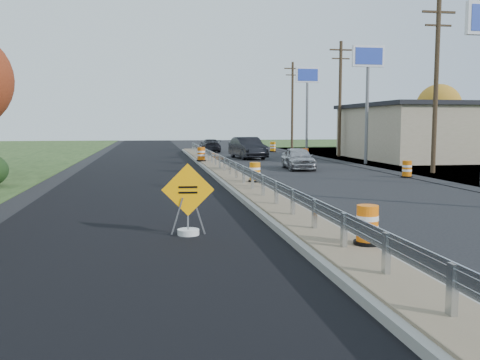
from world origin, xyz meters
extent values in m
plane|color=black|center=(0.00, 0.00, 0.00)|extent=(140.00, 140.00, 0.00)
cube|color=black|center=(-4.40, 10.00, 0.01)|extent=(7.20, 120.00, 0.01)
cube|color=gray|center=(0.00, 8.00, 0.09)|extent=(1.60, 55.00, 0.18)
cube|color=brown|center=(0.00, 8.00, 0.20)|extent=(1.25, 55.00, 0.05)
cube|color=silver|center=(0.00, -12.00, 0.58)|extent=(0.10, 0.15, 0.70)
cube|color=silver|center=(0.00, -10.00, 0.58)|extent=(0.10, 0.15, 0.70)
cube|color=silver|center=(0.00, -8.00, 0.58)|extent=(0.10, 0.15, 0.70)
cube|color=silver|center=(0.00, -6.00, 0.58)|extent=(0.10, 0.15, 0.70)
cube|color=silver|center=(0.00, -4.00, 0.58)|extent=(0.10, 0.15, 0.70)
cube|color=silver|center=(0.00, -2.00, 0.58)|extent=(0.10, 0.15, 0.70)
cube|color=silver|center=(0.00, 0.00, 0.58)|extent=(0.10, 0.15, 0.70)
cube|color=silver|center=(0.00, 2.00, 0.58)|extent=(0.10, 0.15, 0.70)
cube|color=silver|center=(0.00, 4.00, 0.58)|extent=(0.10, 0.15, 0.70)
cube|color=silver|center=(0.00, 6.00, 0.58)|extent=(0.10, 0.15, 0.70)
cube|color=silver|center=(0.00, 8.00, 0.58)|extent=(0.10, 0.15, 0.70)
cube|color=silver|center=(0.00, 10.00, 0.58)|extent=(0.10, 0.15, 0.70)
cube|color=silver|center=(0.00, 12.00, 0.58)|extent=(0.10, 0.15, 0.70)
cube|color=silver|center=(0.00, 14.00, 0.58)|extent=(0.10, 0.15, 0.70)
cube|color=silver|center=(0.00, 16.00, 0.58)|extent=(0.10, 0.15, 0.70)
cube|color=silver|center=(0.00, 18.00, 0.58)|extent=(0.10, 0.15, 0.70)
cube|color=silver|center=(0.00, 20.00, 0.58)|extent=(0.10, 0.15, 0.70)
cube|color=silver|center=(0.00, 22.00, 0.58)|extent=(0.10, 0.15, 0.70)
cube|color=silver|center=(0.00, 24.00, 0.58)|extent=(0.10, 0.15, 0.70)
cube|color=silver|center=(0.00, 26.00, 0.58)|extent=(0.10, 0.15, 0.70)
cube|color=silver|center=(0.00, 28.00, 0.58)|extent=(0.10, 0.15, 0.70)
cube|color=silver|center=(0.00, 30.00, 0.58)|extent=(0.10, 0.15, 0.70)
cube|color=silver|center=(0.00, 32.00, 0.58)|extent=(0.10, 0.15, 0.70)
cube|color=silver|center=(0.00, 9.00, 0.78)|extent=(0.04, 46.00, 0.34)
cube|color=silver|center=(0.00, 9.00, 0.70)|extent=(0.06, 46.00, 0.03)
cube|color=silver|center=(0.00, 9.00, 0.86)|extent=(0.06, 46.00, 0.03)
cube|color=tan|center=(21.00, 20.00, 2.00)|extent=(18.00, 12.00, 4.00)
cube|color=black|center=(21.00, 20.00, 4.12)|extent=(18.50, 12.50, 0.30)
cube|color=black|center=(12.05, 20.00, 1.60)|extent=(0.08, 7.20, 2.20)
cylinder|color=slate|center=(10.50, 16.00, 3.40)|extent=(0.22, 0.22, 6.80)
cube|color=white|center=(10.50, 16.00, 7.20)|extent=(2.20, 0.25, 1.40)
cube|color=#263FB2|center=(10.50, 16.00, 7.20)|extent=(1.90, 0.30, 1.10)
cylinder|color=slate|center=(10.50, 30.00, 3.40)|extent=(0.22, 0.22, 6.80)
cube|color=white|center=(10.50, 30.00, 7.20)|extent=(2.20, 0.25, 1.40)
cube|color=#263FB2|center=(10.50, 30.00, 7.20)|extent=(1.90, 0.30, 1.10)
cylinder|color=#473523|center=(11.50, 9.00, 4.70)|extent=(0.26, 0.26, 9.40)
cube|color=#473523|center=(11.50, 9.00, 8.70)|extent=(1.90, 0.12, 0.12)
cube|color=#473523|center=(11.50, 9.00, 8.00)|extent=(1.50, 0.10, 0.10)
cylinder|color=#473523|center=(11.50, 24.00, 4.70)|extent=(0.26, 0.26, 9.40)
cube|color=#473523|center=(11.50, 24.00, 8.70)|extent=(1.90, 0.12, 0.12)
cube|color=#473523|center=(11.50, 24.00, 8.00)|extent=(1.50, 0.10, 0.10)
cylinder|color=#473523|center=(11.50, 39.00, 4.70)|extent=(0.26, 0.26, 9.40)
cube|color=#473523|center=(11.50, 39.00, 8.70)|extent=(1.90, 0.12, 0.12)
cube|color=#473523|center=(11.50, 39.00, 8.00)|extent=(1.50, 0.10, 0.10)
cylinder|color=#473523|center=(26.00, 34.00, 1.54)|extent=(0.36, 0.36, 3.08)
sphere|color=#C5842A|center=(26.00, 34.00, 4.55)|extent=(4.62, 4.62, 4.62)
cylinder|color=white|center=(-3.00, -5.28, 0.08)|extent=(0.54, 0.54, 0.15)
cube|color=slate|center=(-3.27, -5.28, 0.48)|extent=(0.32, 0.07, 0.93)
cube|color=slate|center=(-2.73, -5.28, 0.48)|extent=(0.32, 0.07, 0.93)
cube|color=slate|center=(-3.00, -5.23, 0.48)|extent=(0.06, 0.24, 0.95)
cube|color=#FFA305|center=(-3.00, -5.28, 1.13)|extent=(1.29, 0.16, 1.29)
cube|color=black|center=(-3.00, -5.30, 1.20)|extent=(0.46, 0.05, 0.05)
cube|color=black|center=(-3.00, -5.30, 1.07)|extent=(0.46, 0.05, 0.05)
cylinder|color=black|center=(0.55, -7.88, 0.27)|extent=(0.56, 0.56, 0.08)
cylinder|color=orange|center=(0.55, -7.88, 0.66)|extent=(0.45, 0.45, 0.79)
cylinder|color=white|center=(0.55, -7.88, 0.79)|extent=(0.46, 0.46, 0.10)
cylinder|color=white|center=(0.55, -7.88, 0.59)|extent=(0.46, 0.46, 0.10)
cylinder|color=black|center=(0.55, 4.32, 0.27)|extent=(0.58, 0.58, 0.08)
cylinder|color=orange|center=(0.55, 4.32, 0.67)|extent=(0.46, 0.46, 0.81)
cylinder|color=white|center=(0.55, 4.32, 0.81)|extent=(0.48, 0.48, 0.11)
cylinder|color=white|center=(0.55, 4.32, 0.60)|extent=(0.48, 0.48, 0.11)
cylinder|color=black|center=(-0.55, 17.48, 0.27)|extent=(0.64, 0.64, 0.09)
cylinder|color=#D65C09|center=(-0.55, 17.48, 0.72)|extent=(0.51, 0.51, 0.89)
cylinder|color=white|center=(-0.55, 17.48, 0.87)|extent=(0.53, 0.53, 0.12)
cylinder|color=white|center=(-0.55, 17.48, 0.63)|extent=(0.53, 0.53, 0.12)
cylinder|color=black|center=(8.98, 7.06, 0.04)|extent=(0.59, 0.59, 0.08)
cylinder|color=#D96409|center=(8.98, 7.06, 0.45)|extent=(0.47, 0.47, 0.82)
cylinder|color=white|center=(8.98, 7.06, 0.59)|extent=(0.48, 0.48, 0.11)
cylinder|color=white|center=(8.98, 7.06, 0.37)|extent=(0.48, 0.48, 0.11)
cylinder|color=black|center=(7.00, 18.63, 0.04)|extent=(0.66, 0.66, 0.09)
cylinder|color=#F15B0A|center=(7.00, 18.63, 0.51)|extent=(0.53, 0.53, 0.93)
cylinder|color=white|center=(7.00, 18.63, 0.66)|extent=(0.54, 0.54, 0.12)
cylinder|color=white|center=(7.00, 18.63, 0.42)|extent=(0.54, 0.54, 0.12)
cylinder|color=black|center=(7.81, 32.41, 0.04)|extent=(0.66, 0.66, 0.09)
cylinder|color=orange|center=(7.81, 32.41, 0.51)|extent=(0.53, 0.53, 0.92)
cylinder|color=white|center=(7.81, 32.41, 0.66)|extent=(0.54, 0.54, 0.12)
cylinder|color=white|center=(7.81, 32.41, 0.42)|extent=(0.54, 0.54, 0.12)
imported|color=#A8A7AC|center=(4.86, 12.78, 0.67)|extent=(1.81, 4.02, 1.34)
imported|color=black|center=(3.62, 22.96, 0.84)|extent=(2.42, 5.30, 1.69)
imported|color=black|center=(1.80, 33.43, 0.62)|extent=(1.83, 4.32, 1.24)
camera|label=1|loc=(-3.88, -18.27, 2.75)|focal=40.00mm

